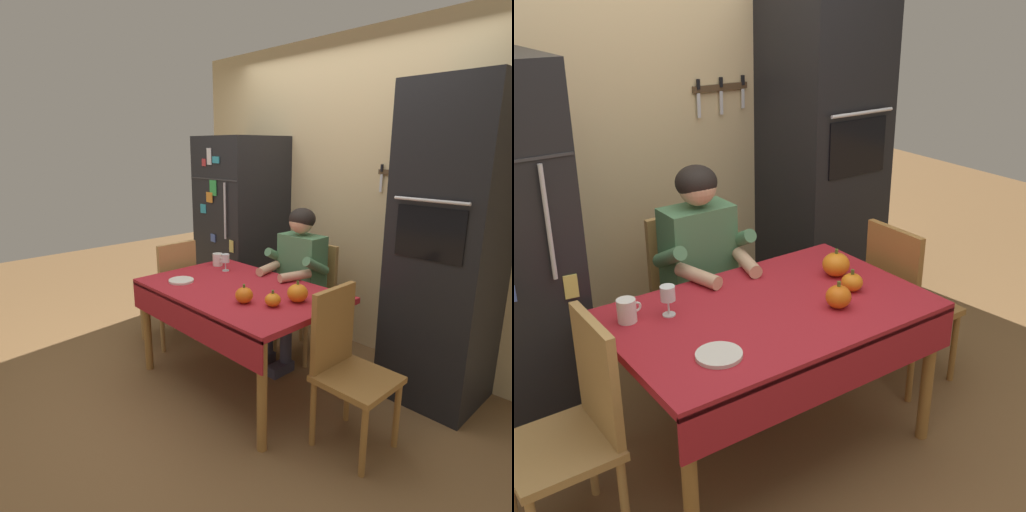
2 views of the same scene
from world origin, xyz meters
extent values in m
plane|color=brown|center=(0.00, 0.00, 0.00)|extent=(10.00, 10.00, 0.00)
cube|color=#D1B784|center=(0.05, 1.35, 1.30)|extent=(3.70, 0.10, 2.60)
cube|color=#4C3823|center=(0.51, 1.29, 1.51)|extent=(0.36, 0.02, 0.04)
cube|color=silver|center=(0.36, 1.28, 1.42)|extent=(0.02, 0.01, 0.14)
cube|color=black|center=(0.36, 1.28, 1.54)|extent=(0.02, 0.01, 0.06)
cube|color=silver|center=(0.51, 1.28, 1.43)|extent=(0.02, 0.01, 0.13)
cube|color=black|center=(0.51, 1.28, 1.54)|extent=(0.02, 0.01, 0.06)
cube|color=silver|center=(0.66, 1.28, 1.44)|extent=(0.02, 0.01, 0.11)
cube|color=black|center=(0.66, 1.28, 1.54)|extent=(0.02, 0.01, 0.06)
cylinder|color=silver|center=(-0.76, 0.60, 1.15)|extent=(0.02, 0.02, 0.50)
cube|color=#E5D666|center=(-0.70, 0.61, 0.84)|extent=(0.06, 0.02, 0.11)
cube|color=black|center=(1.05, 1.00, 1.05)|extent=(0.60, 0.60, 2.10)
cube|color=black|center=(1.05, 0.70, 1.20)|extent=(0.42, 0.01, 0.32)
cylinder|color=silver|center=(1.05, 0.67, 1.40)|extent=(0.45, 0.02, 0.02)
cylinder|color=#9E6B33|center=(-0.64, -0.29, 0.35)|extent=(0.06, 0.06, 0.70)
cylinder|color=#9E6B33|center=(-0.64, 0.49, 0.35)|extent=(0.06, 0.06, 0.70)
cylinder|color=#9E6B33|center=(0.64, -0.29, 0.35)|extent=(0.06, 0.06, 0.70)
cylinder|color=#9E6B33|center=(0.64, 0.49, 0.35)|extent=(0.06, 0.06, 0.70)
cube|color=#A81E28|center=(0.00, 0.10, 0.72)|extent=(1.40, 0.90, 0.04)
cube|color=#A81E28|center=(0.00, -0.34, 0.62)|extent=(1.40, 0.01, 0.20)
cube|color=tan|center=(0.02, 0.79, 0.43)|extent=(0.40, 0.40, 0.04)
cube|color=tan|center=(0.02, 0.97, 0.69)|extent=(0.36, 0.04, 0.48)
cylinder|color=tan|center=(-0.15, 0.62, 0.21)|extent=(0.04, 0.04, 0.41)
cylinder|color=tan|center=(-0.15, 0.96, 0.21)|extent=(0.04, 0.04, 0.41)
cylinder|color=tan|center=(0.19, 0.62, 0.21)|extent=(0.04, 0.04, 0.41)
cylinder|color=tan|center=(0.19, 0.96, 0.21)|extent=(0.04, 0.04, 0.41)
cube|color=#38384C|center=(-0.08, 0.41, 0.04)|extent=(0.10, 0.22, 0.08)
cube|color=#38384C|center=(0.12, 0.41, 0.04)|extent=(0.10, 0.22, 0.08)
cylinder|color=#38384C|center=(-0.08, 0.47, 0.23)|extent=(0.09, 0.09, 0.38)
cylinder|color=#38384C|center=(0.12, 0.47, 0.23)|extent=(0.09, 0.09, 0.38)
cube|color=#38384C|center=(-0.07, 0.63, 0.50)|extent=(0.12, 0.40, 0.11)
cube|color=#38384C|center=(0.11, 0.63, 0.50)|extent=(0.12, 0.40, 0.11)
cube|color=#4C7F56|center=(0.02, 0.75, 0.79)|extent=(0.36, 0.20, 0.48)
cylinder|color=#4C7F56|center=(-0.18, 0.68, 0.83)|extent=(0.07, 0.26, 0.18)
cylinder|color=#4C7F56|center=(0.22, 0.68, 0.83)|extent=(0.07, 0.26, 0.18)
cylinder|color=#D8A884|center=(-0.12, 0.51, 0.78)|extent=(0.13, 0.27, 0.07)
cylinder|color=#D8A884|center=(0.16, 0.51, 0.78)|extent=(0.13, 0.27, 0.07)
sphere|color=#D8A884|center=(0.02, 0.73, 1.14)|extent=(0.19, 0.19, 0.19)
ellipsoid|color=black|center=(0.02, 0.74, 1.16)|extent=(0.21, 0.21, 0.17)
cube|color=#9E6B33|center=(0.98, 0.13, 0.43)|extent=(0.40, 0.40, 0.04)
cube|color=#9E6B33|center=(0.80, 0.13, 0.69)|extent=(0.04, 0.36, 0.48)
cylinder|color=#9E6B33|center=(1.15, -0.04, 0.21)|extent=(0.04, 0.04, 0.41)
cylinder|color=#9E6B33|center=(0.81, -0.04, 0.21)|extent=(0.04, 0.04, 0.41)
cylinder|color=#9E6B33|center=(1.15, 0.30, 0.21)|extent=(0.04, 0.04, 0.41)
cylinder|color=#9E6B33|center=(0.81, 0.30, 0.21)|extent=(0.04, 0.04, 0.41)
cube|color=tan|center=(-0.98, 0.11, 0.43)|extent=(0.40, 0.40, 0.04)
cube|color=tan|center=(-0.80, 0.11, 0.69)|extent=(0.04, 0.36, 0.48)
cylinder|color=tan|center=(-0.81, 0.28, 0.21)|extent=(0.04, 0.04, 0.41)
cylinder|color=tan|center=(-0.81, -0.06, 0.21)|extent=(0.04, 0.04, 0.41)
cylinder|color=white|center=(-0.56, 0.35, 0.79)|extent=(0.08, 0.08, 0.10)
torus|color=white|center=(-0.52, 0.35, 0.80)|extent=(0.05, 0.01, 0.05)
cylinder|color=white|center=(-0.39, 0.30, 0.74)|extent=(0.06, 0.06, 0.01)
cylinder|color=white|center=(-0.39, 0.30, 0.78)|extent=(0.01, 0.01, 0.07)
cylinder|color=white|center=(-0.39, 0.30, 0.84)|extent=(0.06, 0.06, 0.07)
ellipsoid|color=orange|center=(0.47, 0.19, 0.80)|extent=(0.13, 0.13, 0.12)
cylinder|color=#4C6023|center=(0.47, 0.19, 0.87)|extent=(0.02, 0.02, 0.02)
ellipsoid|color=orange|center=(0.25, -0.07, 0.79)|extent=(0.11, 0.11, 0.10)
cylinder|color=#4C6023|center=(0.25, -0.07, 0.85)|extent=(0.02, 0.02, 0.02)
ellipsoid|color=orange|center=(0.41, 0.02, 0.78)|extent=(0.10, 0.10, 0.08)
cylinder|color=#4C6023|center=(0.41, 0.02, 0.83)|extent=(0.02, 0.02, 0.02)
cylinder|color=silver|center=(-0.40, -0.12, 0.75)|extent=(0.18, 0.18, 0.02)
camera|label=1|loc=(2.16, -1.76, 1.70)|focal=29.86mm
camera|label=2|loc=(-1.50, -1.98, 2.05)|focal=45.71mm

